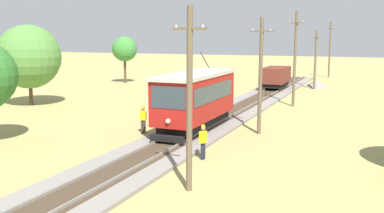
# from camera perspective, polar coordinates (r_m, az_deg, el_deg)

# --- Properties ---
(red_tram) EXTENTS (2.60, 8.54, 4.79)m
(red_tram) POSITION_cam_1_polar(r_m,az_deg,el_deg) (28.26, 0.47, 1.02)
(red_tram) COLOR maroon
(red_tram) RESTS_ON rail_right
(freight_car) EXTENTS (2.40, 5.20, 2.31)m
(freight_car) POSITION_cam_1_polar(r_m,az_deg,el_deg) (51.11, 10.64, 3.76)
(freight_car) COLOR maroon
(freight_car) RESTS_ON rail_right
(utility_pole_near_tram) EXTENTS (1.40, 0.37, 7.27)m
(utility_pole_near_tram) POSITION_cam_1_polar(r_m,az_deg,el_deg) (17.41, -0.33, 1.08)
(utility_pole_near_tram) COLOR brown
(utility_pole_near_tram) RESTS_ON ground
(utility_pole_mid) EXTENTS (1.40, 0.41, 7.26)m
(utility_pole_mid) POSITION_cam_1_polar(r_m,az_deg,el_deg) (28.11, 8.73, 4.02)
(utility_pole_mid) COLOR brown
(utility_pole_mid) RESTS_ON ground
(utility_pole_far) EXTENTS (1.40, 0.61, 8.21)m
(utility_pole_far) POSITION_cam_1_polar(r_m,az_deg,el_deg) (39.97, 12.99, 6.04)
(utility_pole_far) COLOR brown
(utility_pole_far) RESTS_ON ground
(utility_pole_distant) EXTENTS (1.40, 0.58, 6.77)m
(utility_pole_distant) POSITION_cam_1_polar(r_m,az_deg,el_deg) (53.50, 15.47, 5.88)
(utility_pole_distant) COLOR brown
(utility_pole_distant) RESTS_ON ground
(utility_pole_horizon) EXTENTS (1.40, 0.50, 8.07)m
(utility_pole_horizon) POSITION_cam_1_polar(r_m,az_deg,el_deg) (68.92, 17.16, 6.99)
(utility_pole_horizon) COLOR brown
(utility_pole_horizon) RESTS_ON ground
(gravel_pile) EXTENTS (2.68, 2.68, 0.97)m
(gravel_pile) POSITION_cam_1_polar(r_m,az_deg,el_deg) (55.32, 15.50, 2.86)
(gravel_pile) COLOR gray
(gravel_pile) RESTS_ON ground
(track_worker) EXTENTS (0.31, 0.42, 1.78)m
(track_worker) POSITION_cam_1_polar(r_m,az_deg,el_deg) (22.32, 1.42, -4.32)
(track_worker) COLOR black
(track_worker) RESTS_ON ground
(second_worker) EXTENTS (0.42, 0.31, 1.78)m
(second_worker) POSITION_cam_1_polar(r_m,az_deg,el_deg) (28.38, -6.25, -1.47)
(second_worker) COLOR #38332D
(second_worker) RESTS_ON ground
(tree_left_near) EXTENTS (5.58, 5.58, 7.10)m
(tree_left_near) POSITION_cam_1_polar(r_m,az_deg,el_deg) (41.80, -20.09, 5.99)
(tree_left_near) COLOR #4C3823
(tree_left_near) RESTS_ON ground
(tree_right_near) EXTENTS (3.22, 3.22, 6.02)m
(tree_right_near) POSITION_cam_1_polar(r_m,az_deg,el_deg) (58.89, -8.60, 7.25)
(tree_right_near) COLOR #4C3823
(tree_right_near) RESTS_ON ground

